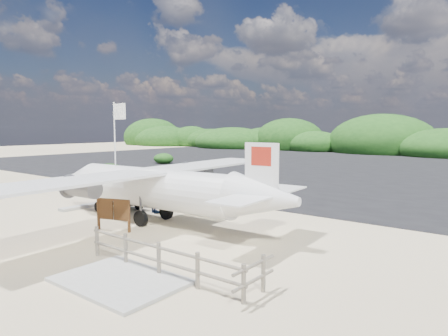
# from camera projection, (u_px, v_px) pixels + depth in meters

# --- Properties ---
(ground) EXTENTS (160.00, 160.00, 0.00)m
(ground) POSITION_uv_depth(u_px,v_px,m) (150.00, 217.00, 19.18)
(ground) COLOR beige
(asphalt_apron) EXTENTS (90.00, 50.00, 0.04)m
(asphalt_apron) POSITION_uv_depth(u_px,v_px,m) (362.00, 167.00, 42.78)
(asphalt_apron) COLOR #B2B2B2
(asphalt_apron) RESTS_ON ground
(lagoon) EXTENTS (9.00, 7.00, 0.40)m
(lagoon) POSITION_uv_depth(u_px,v_px,m) (73.00, 194.00, 25.85)
(lagoon) COLOR #B2B2B2
(lagoon) RESTS_ON ground
(walkway_pad) EXTENTS (3.50, 2.50, 0.10)m
(walkway_pad) POSITION_uv_depth(u_px,v_px,m) (120.00, 282.00, 11.12)
(walkway_pad) COLOR #B2B2B2
(walkway_pad) RESTS_ON ground
(vegetation_band) EXTENTS (124.00, 8.00, 4.40)m
(vegetation_band) POSITION_uv_depth(u_px,v_px,m) (416.00, 155.00, 62.44)
(vegetation_band) COLOR #B2B2B2
(vegetation_band) RESTS_ON ground
(fence) EXTENTS (6.40, 2.00, 1.10)m
(fence) POSITION_uv_depth(u_px,v_px,m) (159.00, 276.00, 11.60)
(fence) COLOR #B2B2B2
(fence) RESTS_ON ground
(baggage_cart) EXTENTS (2.55, 1.53, 1.25)m
(baggage_cart) POSITION_uv_depth(u_px,v_px,m) (121.00, 209.00, 21.10)
(baggage_cart) COLOR #150CBD
(baggage_cart) RESTS_ON ground
(flagpole) EXTENTS (1.16, 0.63, 5.48)m
(flagpole) POSITION_uv_depth(u_px,v_px,m) (117.00, 216.00, 19.29)
(flagpole) COLOR white
(flagpole) RESTS_ON ground
(signboard) EXTENTS (1.64, 0.69, 1.38)m
(signboard) POSITION_uv_depth(u_px,v_px,m) (114.00, 231.00, 16.63)
(signboard) COLOR #543318
(signboard) RESTS_ON ground
(crew_a) EXTENTS (0.60, 0.43, 1.52)m
(crew_a) POSITION_uv_depth(u_px,v_px,m) (143.00, 193.00, 21.54)
(crew_a) COLOR navy
(crew_a) RESTS_ON ground
(crew_b) EXTENTS (1.10, 0.95, 1.95)m
(crew_b) POSITION_uv_depth(u_px,v_px,m) (268.00, 189.00, 21.70)
(crew_b) COLOR navy
(crew_b) RESTS_ON ground
(crew_c) EXTENTS (1.18, 0.77, 1.87)m
(crew_c) POSITION_uv_depth(u_px,v_px,m) (155.00, 195.00, 19.96)
(crew_c) COLOR navy
(crew_c) RESTS_ON ground
(aircraft_small) EXTENTS (10.18, 10.18, 2.60)m
(aircraft_small) POSITION_uv_depth(u_px,v_px,m) (299.00, 158.00, 55.33)
(aircraft_small) COLOR #B2B2B2
(aircraft_small) RESTS_ON ground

